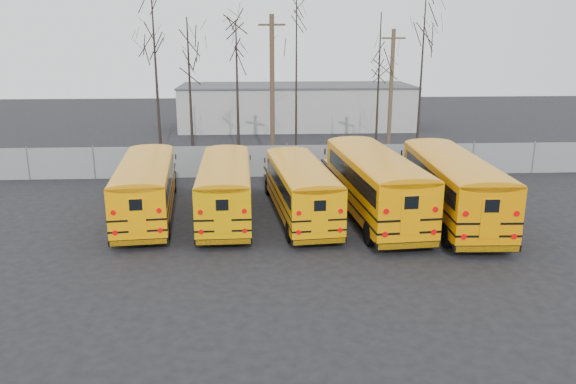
{
  "coord_description": "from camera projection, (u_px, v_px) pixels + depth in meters",
  "views": [
    {
      "loc": [
        -1.89,
        -22.63,
        8.55
      ],
      "look_at": [
        -0.47,
        2.44,
        1.6
      ],
      "focal_mm": 35.0,
      "sensor_mm": 36.0,
      "label": 1
    }
  ],
  "objects": [
    {
      "name": "bus_d",
      "position": [
        374.0,
        179.0,
        27.08
      ],
      "size": [
        3.62,
        11.92,
        3.29
      ],
      "rotation": [
        0.0,
        0.0,
        0.08
      ],
      "color": "black",
      "rests_on": "ground"
    },
    {
      "name": "tree_1",
      "position": [
        190.0,
        92.0,
        38.5
      ],
      "size": [
        0.26,
        0.26,
        9.85
      ],
      "primitive_type": "cone",
      "color": "black",
      "rests_on": "ground"
    },
    {
      "name": "bus_c",
      "position": [
        300.0,
        185.0,
        27.06
      ],
      "size": [
        3.32,
        10.28,
        2.83
      ],
      "rotation": [
        0.0,
        0.0,
        0.1
      ],
      "color": "black",
      "rests_on": "ground"
    },
    {
      "name": "ground",
      "position": [
        302.0,
        243.0,
        24.16
      ],
      "size": [
        120.0,
        120.0,
        0.0
      ],
      "primitive_type": "plane",
      "color": "black",
      "rests_on": "ground"
    },
    {
      "name": "bus_e",
      "position": [
        452.0,
        182.0,
        26.73
      ],
      "size": [
        3.13,
        11.7,
        3.25
      ],
      "rotation": [
        0.0,
        0.0,
        -0.04
      ],
      "color": "black",
      "rests_on": "ground"
    },
    {
      "name": "utility_pole_left",
      "position": [
        272.0,
        91.0,
        37.06
      ],
      "size": [
        1.75,
        0.59,
        9.97
      ],
      "rotation": [
        0.0,
        0.0,
        -0.27
      ],
      "color": "#463528",
      "rests_on": "ground"
    },
    {
      "name": "tree_4",
      "position": [
        378.0,
        92.0,
        37.21
      ],
      "size": [
        0.26,
        0.26,
        10.09
      ],
      "primitive_type": "cone",
      "color": "black",
      "rests_on": "ground"
    },
    {
      "name": "bus_b",
      "position": [
        225.0,
        184.0,
        27.13
      ],
      "size": [
        2.64,
        10.42,
        2.9
      ],
      "rotation": [
        0.0,
        0.0,
        0.03
      ],
      "color": "black",
      "rests_on": "ground"
    },
    {
      "name": "bus_a",
      "position": [
        146.0,
        184.0,
        27.08
      ],
      "size": [
        3.46,
        10.67,
        2.94
      ],
      "rotation": [
        0.0,
        0.0,
        0.1
      ],
      "color": "black",
      "rests_on": "ground"
    },
    {
      "name": "distant_building",
      "position": [
        296.0,
        107.0,
        54.52
      ],
      "size": [
        22.0,
        8.0,
        4.0
      ],
      "primitive_type": "cube",
      "color": "#9E9D99",
      "rests_on": "ground"
    },
    {
      "name": "tree_3",
      "position": [
        296.0,
        80.0,
        37.39
      ],
      "size": [
        0.26,
        0.26,
        11.53
      ],
      "primitive_type": "cone",
      "color": "black",
      "rests_on": "ground"
    },
    {
      "name": "tree_2",
      "position": [
        237.0,
        95.0,
        37.77
      ],
      "size": [
        0.26,
        0.26,
        9.51
      ],
      "primitive_type": "cone",
      "color": "black",
      "rests_on": "ground"
    },
    {
      "name": "tree_0",
      "position": [
        156.0,
        78.0,
        39.21
      ],
      "size": [
        0.26,
        0.26,
        11.57
      ],
      "primitive_type": "cone",
      "color": "black",
      "rests_on": "ground"
    },
    {
      "name": "tree_5",
      "position": [
        421.0,
        85.0,
        36.55
      ],
      "size": [
        0.26,
        0.26,
        11.02
      ],
      "primitive_type": "cone",
      "color": "black",
      "rests_on": "ground"
    },
    {
      "name": "fence",
      "position": [
        287.0,
        161.0,
        35.44
      ],
      "size": [
        40.0,
        0.04,
        2.0
      ],
      "primitive_type": "cube",
      "color": "gray",
      "rests_on": "ground"
    },
    {
      "name": "utility_pole_right",
      "position": [
        391.0,
        95.0,
        38.72
      ],
      "size": [
        1.52,
        0.77,
        9.08
      ],
      "rotation": [
        0.0,
        0.0,
        -0.42
      ],
      "color": "#4E3F2C",
      "rests_on": "ground"
    }
  ]
}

